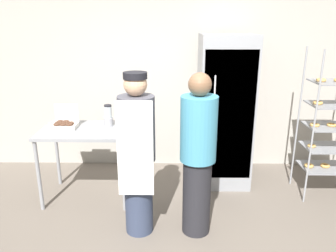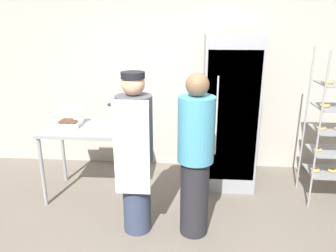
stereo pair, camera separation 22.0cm
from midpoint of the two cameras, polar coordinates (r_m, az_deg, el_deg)
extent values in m
cube|color=#ADA89E|center=(4.73, -0.53, 10.00)|extent=(6.40, 0.12, 2.89)
cube|color=gray|center=(4.30, 8.30, 2.54)|extent=(0.67, 0.72, 1.94)
cube|color=gray|center=(3.96, 8.95, 1.48)|extent=(0.61, 0.02, 1.59)
cylinder|color=silver|center=(3.90, 6.37, 1.79)|extent=(0.02, 0.02, 0.96)
cylinder|color=#93969B|center=(4.00, 22.56, -0.83)|extent=(0.02, 0.02, 1.81)
cylinder|color=#93969B|center=(4.41, 20.42, 1.09)|extent=(0.02, 0.02, 1.81)
cube|color=gray|center=(4.51, 24.39, -6.59)|extent=(0.58, 0.43, 0.01)
torus|color=#DBA351|center=(4.42, 22.02, -6.41)|extent=(0.11, 0.11, 0.04)
torus|color=#DBA351|center=(4.50, 24.43, -6.31)|extent=(0.11, 0.11, 0.04)
cube|color=gray|center=(4.41, 24.83, -3.41)|extent=(0.58, 0.43, 0.01)
torus|color=#DBA351|center=(4.33, 22.42, -3.21)|extent=(0.10, 0.10, 0.03)
cube|color=gray|center=(4.33, 25.28, -0.09)|extent=(0.58, 0.43, 0.01)
torus|color=#DBA351|center=(4.25, 22.84, 0.19)|extent=(0.11, 0.11, 0.03)
torus|color=#DBA351|center=(4.33, 25.32, 0.18)|extent=(0.11, 0.11, 0.03)
cube|color=gray|center=(4.27, 25.75, 3.34)|extent=(0.58, 0.43, 0.01)
torus|color=#DBA351|center=(4.18, 23.29, 3.73)|extent=(0.11, 0.11, 0.03)
torus|color=#DBA351|center=(4.13, 23.74, 7.34)|extent=(0.11, 0.11, 0.03)
cube|color=gray|center=(3.99, -15.78, -0.75)|extent=(1.04, 0.71, 0.04)
cylinder|color=gray|center=(4.04, -23.08, -8.06)|extent=(0.04, 0.04, 0.85)
cylinder|color=gray|center=(3.77, -9.42, -8.70)|extent=(0.04, 0.04, 0.85)
cylinder|color=gray|center=(4.57, -20.05, -4.70)|extent=(0.04, 0.04, 0.85)
cylinder|color=gray|center=(4.33, -8.03, -5.01)|extent=(0.04, 0.04, 0.85)
cube|color=silver|center=(4.08, -19.02, -0.02)|extent=(0.29, 0.22, 0.05)
cube|color=silver|center=(4.15, -18.71, 2.21)|extent=(0.28, 0.01, 0.22)
torus|color=#513323|center=(4.05, -20.28, 0.26)|extent=(0.08, 0.08, 0.03)
torus|color=#513323|center=(4.02, -19.32, 0.26)|extent=(0.08, 0.08, 0.03)
torus|color=#513323|center=(4.00, -18.35, 0.26)|extent=(0.08, 0.08, 0.03)
torus|color=#513323|center=(4.09, -20.02, 0.49)|extent=(0.08, 0.08, 0.03)
torus|color=#513323|center=(4.07, -19.07, 0.49)|extent=(0.08, 0.08, 0.03)
torus|color=#513323|center=(4.05, -18.11, 0.49)|extent=(0.08, 0.08, 0.03)
torus|color=#513323|center=(4.14, -19.77, 0.71)|extent=(0.08, 0.08, 0.03)
torus|color=#513323|center=(4.12, -18.83, 0.71)|extent=(0.08, 0.08, 0.03)
cylinder|color=#99999E|center=(4.03, -11.85, 0.72)|extent=(0.11, 0.11, 0.10)
cylinder|color=#B2BCC1|center=(3.99, -11.96, 2.36)|extent=(0.09, 0.09, 0.14)
cylinder|color=black|center=(3.97, -12.04, 3.48)|extent=(0.09, 0.09, 0.02)
cylinder|color=#333D56|center=(3.41, -7.00, -11.99)|extent=(0.28, 0.28, 0.80)
cylinder|color=#4C4C56|center=(3.12, -7.49, -0.50)|extent=(0.35, 0.35, 0.63)
sphere|color=tan|center=(3.02, -7.82, 7.18)|extent=(0.22, 0.22, 0.22)
cube|color=white|center=(3.00, -7.87, -4.15)|extent=(0.33, 0.02, 0.91)
cylinder|color=black|center=(3.00, -7.88, 8.71)|extent=(0.22, 0.22, 0.06)
cylinder|color=#232328|center=(3.39, 3.11, -12.14)|extent=(0.28, 0.28, 0.80)
cylinder|color=teal|center=(3.09, 3.33, -0.53)|extent=(0.35, 0.35, 0.63)
sphere|color=brown|center=(2.99, 3.47, 7.24)|extent=(0.22, 0.22, 0.22)
camera|label=1|loc=(0.11, -91.83, -0.59)|focal=35.00mm
camera|label=2|loc=(0.11, 88.17, 0.59)|focal=35.00mm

